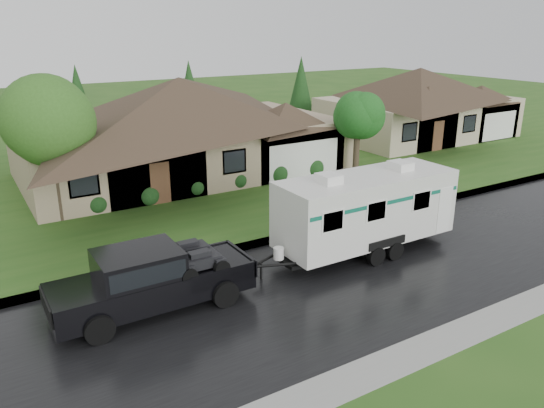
{
  "coord_description": "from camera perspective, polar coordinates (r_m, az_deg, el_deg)",
  "views": [
    {
      "loc": [
        -9.59,
        -15.24,
        8.65
      ],
      "look_at": [
        0.95,
        2.0,
        1.76
      ],
      "focal_mm": 35.0,
      "sensor_mm": 36.0,
      "label": 1
    }
  ],
  "objects": [
    {
      "name": "curb",
      "position": [
        21.71,
        -2.48,
        -4.45
      ],
      "size": [
        140.0,
        0.5,
        0.15
      ],
      "primitive_type": "cube",
      "color": "gray",
      "rests_on": "ground"
    },
    {
      "name": "house_main",
      "position": [
        31.82,
        -9.21,
        9.44
      ],
      "size": [
        19.44,
        10.8,
        6.9
      ],
      "color": "tan",
      "rests_on": "lawn"
    },
    {
      "name": "road",
      "position": [
        18.49,
        4.01,
        -9.09
      ],
      "size": [
        140.0,
        8.0,
        0.01
      ],
      "primitive_type": "cube",
      "color": "black",
      "rests_on": "ground"
    },
    {
      "name": "pickup_truck",
      "position": [
        17.15,
        -13.08,
        -7.73
      ],
      "size": [
        6.28,
        2.39,
        2.09
      ],
      "color": "black",
      "rests_on": "ground"
    },
    {
      "name": "lawn",
      "position": [
        32.86,
        -13.37,
        3.18
      ],
      "size": [
        140.0,
        26.0,
        0.15
      ],
      "primitive_type": "cube",
      "color": "#275119",
      "rests_on": "ground"
    },
    {
      "name": "ground",
      "position": [
        19.97,
        0.68,
        -6.83
      ],
      "size": [
        140.0,
        140.0,
        0.0
      ],
      "primitive_type": "plane",
      "color": "#275119",
      "rests_on": "ground"
    },
    {
      "name": "tree_left_green",
      "position": [
        25.03,
        -22.95,
        8.27
      ],
      "size": [
        3.96,
        3.96,
        6.55
      ],
      "color": "#382B1E",
      "rests_on": "lawn"
    },
    {
      "name": "tree_right_green",
      "position": [
        31.29,
        9.25,
        9.28
      ],
      "size": [
        3.0,
        3.0,
        4.97
      ],
      "color": "#382B1E",
      "rests_on": "lawn"
    },
    {
      "name": "travel_trailer",
      "position": [
        21.0,
        10.08,
        -0.39
      ],
      "size": [
        7.74,
        2.72,
        3.47
      ],
      "color": "silver",
      "rests_on": "ground"
    },
    {
      "name": "house_neighbor",
      "position": [
        43.8,
        15.88,
        11.14
      ],
      "size": [
        15.12,
        9.72,
        6.45
      ],
      "color": "#BCB18B",
      "rests_on": "lawn"
    },
    {
      "name": "shrub_row",
      "position": [
        28.29,
        -5.9,
        2.3
      ],
      "size": [
        13.6,
        1.0,
        1.0
      ],
      "color": "#143814",
      "rests_on": "lawn"
    }
  ]
}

